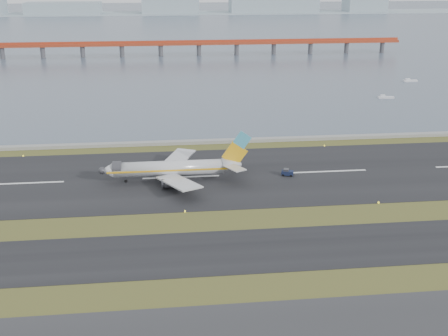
{
  "coord_description": "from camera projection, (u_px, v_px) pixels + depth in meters",
  "views": [
    {
      "loc": [
        -4.11,
        -107.93,
        51.35
      ],
      "look_at": [
        10.43,
        22.0,
        5.04
      ],
      "focal_mm": 45.0,
      "sensor_mm": 36.0,
      "label": 1
    }
  ],
  "objects": [
    {
      "name": "bay_water",
      "position": [
        164.0,
        25.0,
        549.6
      ],
      "size": [
        1400.0,
        800.0,
        1.3
      ],
      "primitive_type": "cube",
      "color": "#435060",
      "rests_on": "ground"
    },
    {
      "name": "workboat_near",
      "position": [
        385.0,
        97.0,
        236.76
      ],
      "size": [
        6.73,
        3.1,
        1.57
      ],
      "rotation": [
        0.0,
        0.0,
        -0.17
      ],
      "color": "silver",
      "rests_on": "ground"
    },
    {
      "name": "far_shoreline",
      "position": [
        173.0,
        8.0,
        698.88
      ],
      "size": [
        1400.0,
        80.0,
        60.5
      ],
      "color": "#94A6AF",
      "rests_on": "ground"
    },
    {
      "name": "pushback_tug",
      "position": [
        287.0,
        173.0,
        147.61
      ],
      "size": [
        3.41,
        2.62,
        1.93
      ],
      "rotation": [
        0.0,
        0.0,
        -0.34
      ],
      "color": "#141C38",
      "rests_on": "ground"
    },
    {
      "name": "seawall",
      "position": [
        177.0,
        143.0,
        174.72
      ],
      "size": [
        1000.0,
        2.5,
        1.0
      ],
      "primitive_type": "cube",
      "color": "gray",
      "rests_on": "ground"
    },
    {
      "name": "taxiway_strip",
      "position": [
        190.0,
        253.0,
        107.43
      ],
      "size": [
        1000.0,
        18.0,
        0.1
      ],
      "primitive_type": "cube",
      "color": "black",
      "rests_on": "ground"
    },
    {
      "name": "red_pier",
      "position": [
        199.0,
        44.0,
        352.54
      ],
      "size": [
        260.0,
        5.0,
        10.2
      ],
      "color": "#A8381C",
      "rests_on": "ground"
    },
    {
      "name": "runway_strip",
      "position": [
        181.0,
        177.0,
        146.77
      ],
      "size": [
        1000.0,
        45.0,
        0.1
      ],
      "primitive_type": "cube",
      "color": "black",
      "rests_on": "ground"
    },
    {
      "name": "workboat_far",
      "position": [
        410.0,
        81.0,
        272.15
      ],
      "size": [
        6.74,
        2.19,
        1.63
      ],
      "rotation": [
        0.0,
        0.0,
        0.01
      ],
      "color": "silver",
      "rests_on": "ground"
    },
    {
      "name": "airliner",
      "position": [
        175.0,
        168.0,
        143.37
      ],
      "size": [
        38.52,
        32.89,
        12.8
      ],
      "color": "silver",
      "rests_on": "ground"
    },
    {
      "name": "ground",
      "position": [
        187.0,
        227.0,
        118.68
      ],
      "size": [
        1000.0,
        1000.0,
        0.0
      ],
      "primitive_type": "plane",
      "color": "#3A4819",
      "rests_on": "ground"
    }
  ]
}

